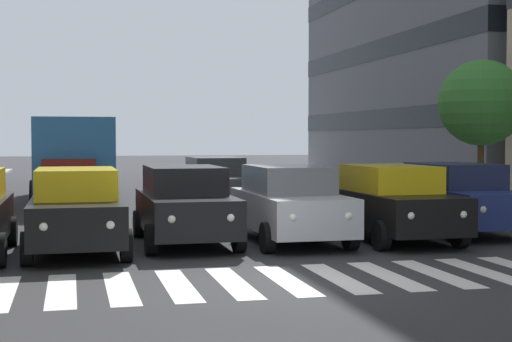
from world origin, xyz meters
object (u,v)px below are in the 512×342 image
object	(u,v)px
car_2	(289,203)
car_4	(76,209)
car_1	(392,202)
bus_behind_traffic	(74,151)
street_tree_1	(481,103)
car_row2_0	(216,183)
car_0	(457,197)
car_3	(185,204)
car_row2_1	(69,185)

from	to	relation	value
car_2	car_4	size ratio (longest dim) A/B	1.00
car_1	bus_behind_traffic	world-z (taller)	bus_behind_traffic
bus_behind_traffic	street_tree_1	size ratio (longest dim) A/B	2.29
car_row2_0	bus_behind_traffic	size ratio (longest dim) A/B	0.42
car_0	car_row2_0	xyz separation A→B (m)	(4.64, -7.49, 0.00)
car_0	car_2	bearing A→B (deg)	7.83
car_3	car_row2_1	size ratio (longest dim) A/B	1.00
car_3	car_row2_1	xyz separation A→B (m)	(2.50, -7.74, 0.00)
car_0	car_2	xyz separation A→B (m)	(4.48, 0.62, 0.00)
car_row2_0	car_row2_1	bearing A→B (deg)	1.33
car_1	car_4	size ratio (longest dim) A/B	1.00
bus_behind_traffic	car_2	bearing A→B (deg)	110.32
car_4	street_tree_1	bearing A→B (deg)	-157.76
car_row2_0	street_tree_1	distance (m)	8.72
car_1	car_row2_1	bearing A→B (deg)	-48.77
car_row2_1	car_row2_0	bearing A→B (deg)	-178.67
car_3	bus_behind_traffic	world-z (taller)	bus_behind_traffic
car_0	car_row2_0	world-z (taller)	same
car_1	car_2	bearing A→B (deg)	-5.85
car_3	car_row2_0	distance (m)	8.14
car_row2_0	bus_behind_traffic	xyz separation A→B (m)	(4.51, -4.52, 0.97)
car_0	car_3	xyz separation A→B (m)	(6.81, 0.36, 0.00)
car_2	bus_behind_traffic	distance (m)	13.50
car_2	car_row2_0	distance (m)	8.10
car_row2_1	street_tree_1	distance (m)	12.94
car_2	car_3	world-z (taller)	same
bus_behind_traffic	car_3	bearing A→B (deg)	100.70
car_4	street_tree_1	xyz separation A→B (m)	(-12.02, -4.92, 2.52)
street_tree_1	bus_behind_traffic	bearing A→B (deg)	-34.17
car_2	car_4	world-z (taller)	same
car_0	car_row2_1	world-z (taller)	same
car_2	bus_behind_traffic	size ratio (longest dim) A/B	0.42
car_4	car_row2_0	distance (m)	9.67
car_1	car_2	size ratio (longest dim) A/B	1.00
car_3	car_4	world-z (taller)	same
car_row2_0	street_tree_1	size ratio (longest dim) A/B	0.97
car_row2_1	bus_behind_traffic	distance (m)	4.74
car_1	car_row2_0	distance (m)	8.72
car_1	street_tree_1	size ratio (longest dim) A/B	0.97
car_row2_0	street_tree_1	world-z (taller)	street_tree_1
car_0	street_tree_1	size ratio (longest dim) A/B	0.97
car_4	car_row2_0	xyz separation A→B (m)	(-4.51, -8.55, 0.00)
car_0	car_row2_0	size ratio (longest dim) A/B	1.00
car_row2_1	street_tree_1	xyz separation A→B (m)	(-12.19, 3.53, 2.52)
car_2	car_3	size ratio (longest dim) A/B	1.00
car_2	street_tree_1	bearing A→B (deg)	-148.73
car_0	bus_behind_traffic	size ratio (longest dim) A/B	0.42
car_4	car_row2_1	xyz separation A→B (m)	(0.16, -8.44, 0.00)
bus_behind_traffic	street_tree_1	xyz separation A→B (m)	(-12.02, 8.16, 1.55)
car_4	car_2	bearing A→B (deg)	-174.48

